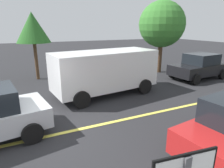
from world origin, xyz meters
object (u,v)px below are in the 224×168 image
object	(u,v)px
white_van	(105,70)
car_black_behind_van	(199,66)
tree_left_verge	(162,24)
tree_centre_verge	(33,28)

from	to	relation	value
white_van	car_black_behind_van	bearing A→B (deg)	2.44
car_black_behind_van	tree_left_verge	distance (m)	3.95
car_black_behind_van	white_van	bearing A→B (deg)	-177.56
car_black_behind_van	tree_centre_verge	size ratio (longest dim) A/B	0.96
car_black_behind_van	tree_left_verge	size ratio (longest dim) A/B	0.79
car_black_behind_van	tree_left_verge	bearing A→B (deg)	113.92
tree_centre_verge	white_van	bearing A→B (deg)	-58.30
white_van	tree_centre_verge	world-z (taller)	tree_centre_verge
white_van	tree_left_verge	xyz separation A→B (m)	(5.70, 2.95, 2.23)
tree_left_verge	white_van	bearing A→B (deg)	-152.64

